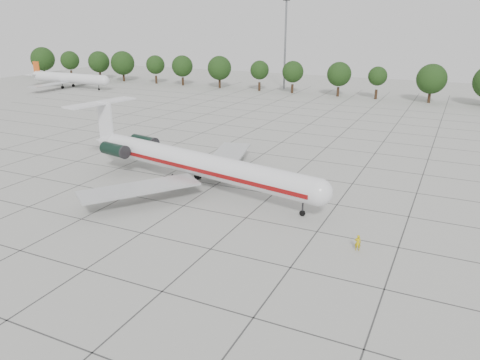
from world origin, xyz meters
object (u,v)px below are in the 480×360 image
Objects in this scene: main_airliner at (188,161)px; bg_airliner_a at (69,78)px; ground_crew at (358,243)px; floodlight_mast at (285,40)px.

bg_airliner_a is (-78.70, 59.07, -0.33)m from main_airliner.
main_airliner is 25.39m from ground_crew.
ground_crew is at bearing -8.98° from main_airliner.
floodlight_mast is at bearing 23.88° from bg_airliner_a.
main_airliner is at bearing -31.59° from ground_crew.
floodlight_mast is (-18.83, 85.58, 11.04)m from main_airliner.
ground_crew is (23.74, -8.67, -2.45)m from main_airliner.
bg_airliner_a is at bearing -45.00° from ground_crew.
main_airliner reaches higher than bg_airliner_a.
main_airliner is 98.40m from bg_airliner_a.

